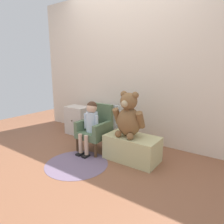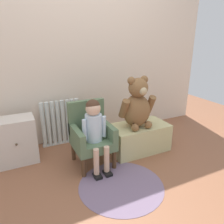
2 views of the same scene
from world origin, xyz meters
The scene contains 9 objects.
ground_plane centered at (0.00, 0.00, 0.00)m, with size 6.00×6.00×0.00m, color brown.
back_wall centered at (0.00, 1.19, 1.20)m, with size 3.80×0.05×2.40m, color beige.
radiator centered at (-0.30, 1.07, 0.28)m, with size 0.50×0.05×0.57m.
small_dresser centered at (-0.84, 0.85, 0.25)m, with size 0.42×0.31×0.51m.
child_armchair centered at (-0.12, 0.49, 0.33)m, with size 0.40×0.41×0.67m.
child_figure centered at (-0.12, 0.38, 0.48)m, with size 0.25×0.35×0.74m.
low_bench centered at (0.49, 0.49, 0.16)m, with size 0.69×0.39×0.33m, color #C1BB82.
large_teddy_bear centered at (0.44, 0.47, 0.58)m, with size 0.42×0.30×0.58m.
floor_rug centered at (-0.02, -0.02, 0.00)m, with size 0.79×0.79×0.01m, color slate.
Camera 2 is at (-0.84, -1.50, 1.33)m, focal length 35.00 mm.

